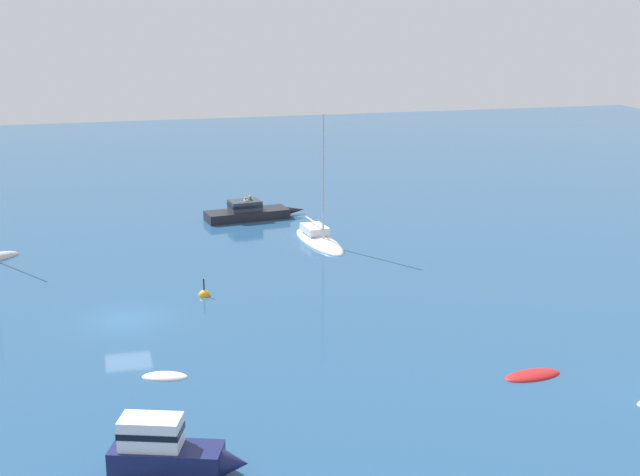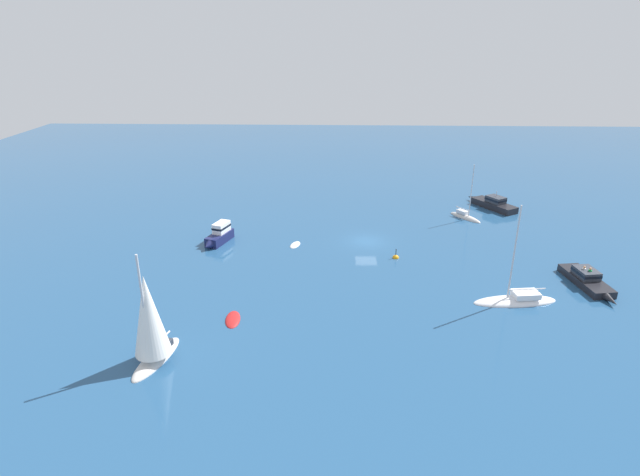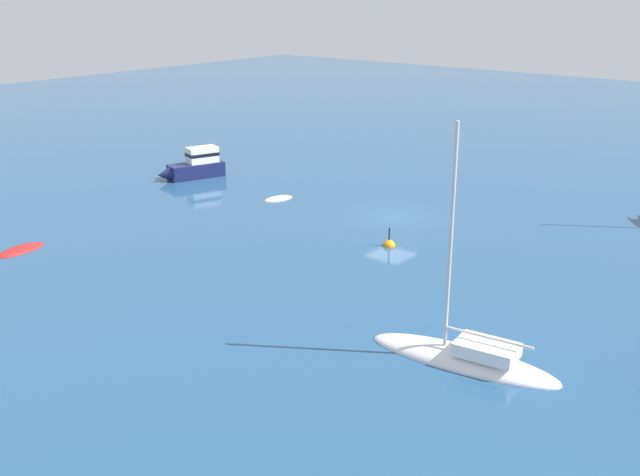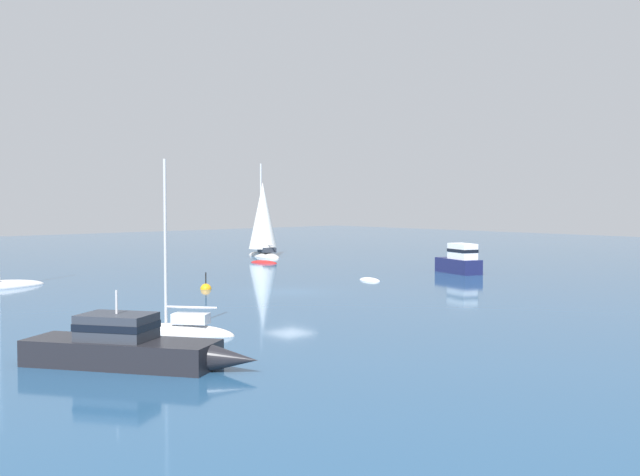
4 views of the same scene
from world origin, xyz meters
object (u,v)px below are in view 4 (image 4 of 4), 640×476
powerboat (128,347)px  tender (264,263)px  rib (370,281)px  launch (458,261)px  channel_buoy (206,289)px  ketch (178,332)px  yacht (263,223)px

powerboat → tender: bearing=102.9°
rib → launch: bearing=-78.1°
tender → rib: tender is taller
launch → channel_buoy: bearing=98.0°
rib → powerboat: 30.02m
tender → channel_buoy: size_ratio=2.15×
powerboat → channel_buoy: bearing=106.5°
launch → channel_buoy: size_ratio=3.76×
ketch → powerboat: 6.43m
tender → powerboat: size_ratio=0.39×
powerboat → ketch: bearing=99.7°
tender → powerboat: powerboat is taller
launch → powerboat: bearing=129.9°
rib → ketch: bearing=130.1°
launch → tender: bearing=34.4°
ketch → rib: (-21.67, -9.95, -0.13)m
yacht → rib: (8.71, 22.55, -3.21)m
tender → powerboat: (30.45, 30.83, 0.67)m
yacht → ketch: bearing=150.7°
rib → channel_buoy: size_ratio=1.67×
yacht → rib: size_ratio=4.00×
ketch → powerboat: size_ratio=1.01×
launch → powerboat: 37.85m
yacht → rib: yacht is taller
ketch → channel_buoy: ketch is taller
powerboat → channel_buoy: size_ratio=5.52×
yacht → tender: yacht is taller
yacht → launch: 23.22m
rib → powerboat: bearing=133.8°
ketch → tender: 36.94m
yacht → channel_buoy: size_ratio=6.67×
yacht → channel_buoy: (19.91, 19.33, -3.20)m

